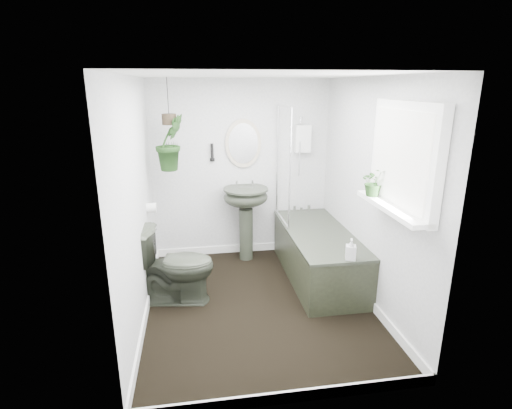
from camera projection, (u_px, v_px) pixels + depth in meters
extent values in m
cube|color=black|center=(258.00, 304.00, 4.22)|extent=(2.30, 2.80, 0.02)
cube|color=white|center=(259.00, 74.00, 3.56)|extent=(2.30, 2.80, 0.02)
cube|color=silver|center=(241.00, 170.00, 5.22)|extent=(2.30, 0.02, 2.30)
cube|color=silver|center=(294.00, 259.00, 2.56)|extent=(2.30, 0.02, 2.30)
cube|color=silver|center=(136.00, 204.00, 3.72)|extent=(0.02, 2.80, 2.30)
cube|color=silver|center=(371.00, 194.00, 4.06)|extent=(0.02, 2.80, 2.30)
cube|color=white|center=(258.00, 299.00, 4.21)|extent=(2.30, 2.80, 0.10)
cube|color=white|center=(303.00, 139.00, 5.16)|extent=(0.20, 0.10, 0.35)
ellipsoid|color=#C2B39B|center=(243.00, 143.00, 5.09)|extent=(0.46, 0.03, 0.62)
cylinder|color=black|center=(212.00, 152.00, 5.05)|extent=(0.04, 0.04, 0.22)
cylinder|color=white|center=(151.00, 208.00, 4.46)|extent=(0.11, 0.11, 0.11)
cube|color=white|center=(404.00, 158.00, 3.25)|extent=(0.08, 1.00, 0.90)
cube|color=white|center=(391.00, 207.00, 3.36)|extent=(0.18, 1.00, 0.04)
cube|color=white|center=(399.00, 158.00, 3.24)|extent=(0.01, 0.86, 0.76)
imported|color=#2C3126|center=(175.00, 265.00, 4.17)|extent=(0.86, 0.57, 0.82)
imported|color=black|center=(374.00, 182.00, 3.59)|extent=(0.26, 0.24, 0.26)
imported|color=black|center=(171.00, 142.00, 4.53)|extent=(0.45, 0.44, 0.64)
imported|color=black|center=(351.00, 249.00, 3.88)|extent=(0.12, 0.12, 0.21)
cylinder|color=#2E2419|center=(169.00, 119.00, 4.46)|extent=(0.16, 0.16, 0.12)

